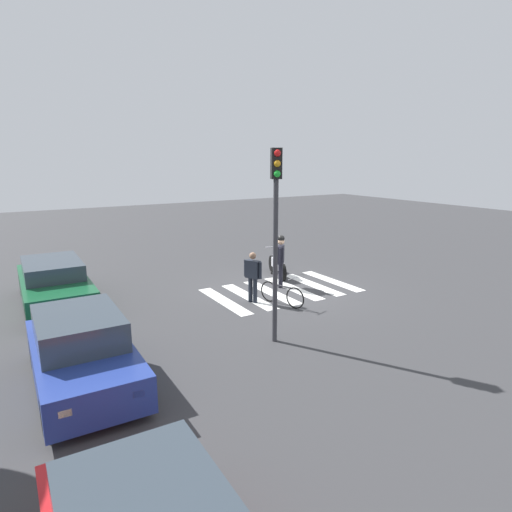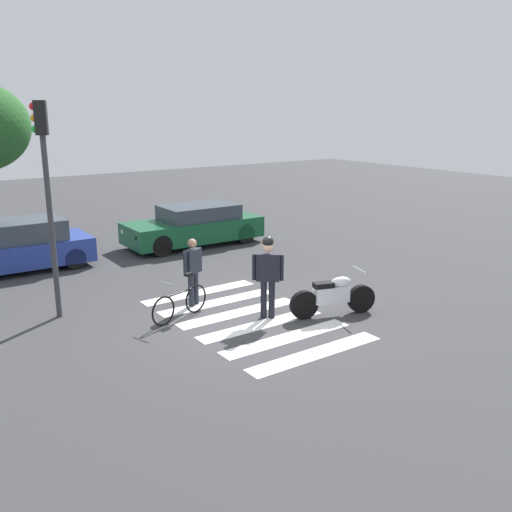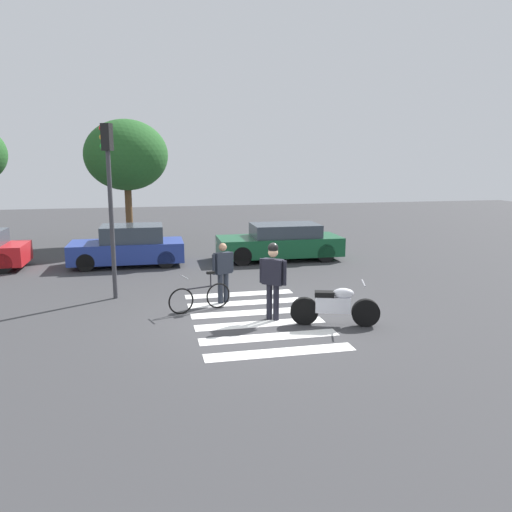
# 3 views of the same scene
# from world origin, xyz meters

# --- Properties ---
(ground_plane) EXTENTS (60.00, 60.00, 0.00)m
(ground_plane) POSITION_xyz_m (0.00, 0.00, 0.00)
(ground_plane) COLOR #38383A
(police_motorcycle) EXTENTS (1.99, 0.87, 1.04)m
(police_motorcycle) POSITION_xyz_m (1.65, -0.91, 0.46)
(police_motorcycle) COLOR black
(police_motorcycle) RESTS_ON ground_plane
(leaning_bicycle) EXTENTS (1.61, 0.62, 0.99)m
(leaning_bicycle) POSITION_xyz_m (-1.25, 0.88, 0.37)
(leaning_bicycle) COLOR black
(leaning_bicycle) RESTS_ON ground_plane
(officer_on_foot) EXTENTS (0.60, 0.38, 1.62)m
(officer_on_foot) POSITION_xyz_m (-0.57, 1.52, 0.92)
(officer_on_foot) COLOR #1E232D
(officer_on_foot) RESTS_ON ground_plane
(officer_by_motorcycle) EXTENTS (0.56, 0.48, 1.87)m
(officer_by_motorcycle) POSITION_xyz_m (0.37, -0.19, 1.10)
(officer_by_motorcycle) COLOR black
(officer_by_motorcycle) RESTS_ON ground_plane
(crosswalk_stripes) EXTENTS (3.07, 4.95, 0.01)m
(crosswalk_stripes) POSITION_xyz_m (0.00, 0.00, 0.00)
(crosswalk_stripes) COLOR silver
(crosswalk_stripes) RESTS_ON ground_plane
(car_blue_hatchback) EXTENTS (4.02, 1.83, 1.46)m
(car_blue_hatchback) POSITION_xyz_m (-3.18, 7.05, 0.68)
(car_blue_hatchback) COLOR black
(car_blue_hatchback) RESTS_ON ground_plane
(car_green_compact) EXTENTS (4.68, 1.91, 1.37)m
(car_green_compact) POSITION_xyz_m (2.46, 6.89, 0.67)
(car_green_compact) COLOR black
(car_green_compact) RESTS_ON ground_plane
(traffic_light_pole) EXTENTS (0.36, 0.32, 4.70)m
(traffic_light_pole) POSITION_xyz_m (-3.44, 2.58, 3.12)
(traffic_light_pole) COLOR #38383D
(traffic_light_pole) RESTS_ON ground_plane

